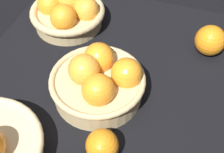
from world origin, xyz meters
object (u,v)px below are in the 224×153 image
basket_far_right (68,13)px  loose_orange_front_gap (102,145)px  basket_center (99,81)px  loose_orange_side_gap (210,40)px

basket_far_right → loose_orange_front_gap: 43.72cm
loose_orange_front_gap → basket_center: bearing=22.6°
basket_far_right → loose_orange_side_gap: basket_far_right is taller
basket_center → loose_orange_front_gap: size_ratio=3.26×
basket_center → loose_orange_front_gap: bearing=-157.4°
basket_far_right → basket_center: bearing=-140.4°
basket_far_right → loose_orange_front_gap: basket_far_right is taller
basket_center → basket_far_right: size_ratio=1.04×
basket_far_right → loose_orange_side_gap: bearing=-87.4°
basket_center → basket_far_right: bearing=39.6°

